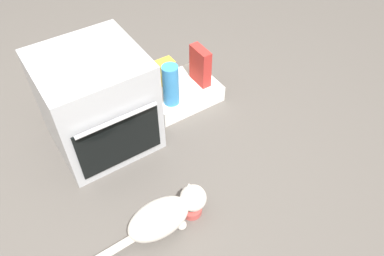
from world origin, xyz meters
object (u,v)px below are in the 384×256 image
object	(u,v)px
pantry_cabinet	(181,92)
snack_bag	(166,71)
cereal_box	(200,66)
cat	(165,215)
water_bottle	(171,85)
food_bowl	(191,209)
oven	(97,102)

from	to	relation	value
pantry_cabinet	snack_bag	size ratio (longest dim) A/B	2.84
snack_bag	cereal_box	bearing A→B (deg)	-33.24
cat	snack_bag	xyz separation A→B (m)	(0.58, 0.95, 0.10)
cereal_box	water_bottle	distance (m)	0.30
food_bowl	water_bottle	size ratio (longest dim) A/B	0.41
snack_bag	water_bottle	distance (m)	0.24
cereal_box	food_bowl	bearing A→B (deg)	-126.94
cat	snack_bag	distance (m)	1.12
oven	pantry_cabinet	distance (m)	0.69
cat	cereal_box	size ratio (longest dim) A/B	2.65
food_bowl	cat	size ratio (longest dim) A/B	0.16
oven	food_bowl	bearing A→B (deg)	-77.82
cat	cereal_box	world-z (taller)	cereal_box
food_bowl	snack_bag	world-z (taller)	snack_bag
pantry_cabinet	water_bottle	world-z (taller)	water_bottle
oven	food_bowl	world-z (taller)	oven
pantry_cabinet	water_bottle	bearing A→B (deg)	-143.25
oven	water_bottle	xyz separation A→B (m)	(0.49, -0.06, -0.05)
oven	cat	size ratio (longest dim) A/B	0.88
oven	cat	distance (m)	0.82
food_bowl	cereal_box	bearing A→B (deg)	53.06
cereal_box	water_bottle	bearing A→B (deg)	-165.09
food_bowl	cat	xyz separation A→B (m)	(-0.17, 0.00, 0.09)
oven	food_bowl	size ratio (longest dim) A/B	5.34
cereal_box	water_bottle	world-z (taller)	water_bottle
pantry_cabinet	cat	world-z (taller)	cat
snack_bag	cereal_box	world-z (taller)	cereal_box
food_bowl	snack_bag	xyz separation A→B (m)	(0.40, 0.95, 0.19)
snack_bag	oven	bearing A→B (deg)	-164.84
oven	cereal_box	world-z (taller)	oven
oven	cat	bearing A→B (deg)	-89.93
food_bowl	cereal_box	size ratio (longest dim) A/B	0.44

